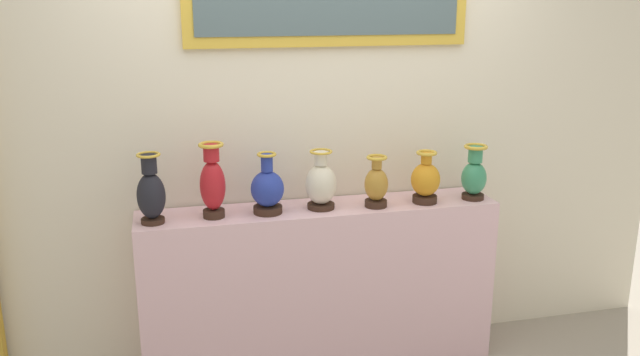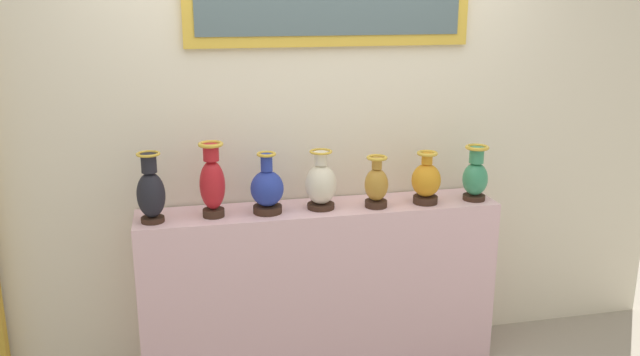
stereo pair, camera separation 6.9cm
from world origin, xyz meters
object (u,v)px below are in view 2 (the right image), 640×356
at_px(vase_onyx, 151,192).
at_px(vase_amber, 426,181).
at_px(vase_crimson, 212,182).
at_px(vase_ivory, 321,184).
at_px(vase_cobalt, 267,189).
at_px(vase_jade, 475,176).
at_px(vase_ochre, 376,185).

bearing_deg(vase_onyx, vase_amber, -0.07).
height_order(vase_crimson, vase_amber, vase_crimson).
height_order(vase_ivory, vase_amber, vase_ivory).
bearing_deg(vase_cobalt, vase_amber, -1.50).
relative_size(vase_onyx, vase_amber, 1.24).
bearing_deg(vase_jade, vase_cobalt, 178.77).
bearing_deg(vase_cobalt, vase_crimson, -179.69).
bearing_deg(vase_cobalt, vase_jade, -1.23).
bearing_deg(vase_ivory, vase_jade, -2.40).
distance_m(vase_onyx, vase_jade, 1.79).
xyz_separation_m(vase_ochre, vase_jade, (0.59, 0.00, 0.01)).
bearing_deg(vase_onyx, vase_jade, -0.13).
xyz_separation_m(vase_amber, vase_jade, (0.30, -0.00, 0.01)).
relative_size(vase_onyx, vase_jade, 1.16).
bearing_deg(vase_crimson, vase_jade, -0.93).
xyz_separation_m(vase_ochre, vase_amber, (0.29, 0.01, 0.00)).
distance_m(vase_ochre, vase_amber, 0.29).
distance_m(vase_onyx, vase_cobalt, 0.60).
distance_m(vase_ochre, vase_jade, 0.59).
bearing_deg(vase_onyx, vase_ivory, 2.11).
relative_size(vase_onyx, vase_cobalt, 1.11).
xyz_separation_m(vase_onyx, vase_ochre, (1.20, -0.01, -0.03)).
bearing_deg(vase_jade, vase_ivory, 177.60).
height_order(vase_cobalt, vase_jade, vase_cobalt).
xyz_separation_m(vase_crimson, vase_amber, (1.18, -0.02, -0.06)).
bearing_deg(vase_crimson, vase_cobalt, 0.31).
relative_size(vase_ochre, vase_amber, 0.97).
xyz_separation_m(vase_cobalt, vase_amber, (0.89, -0.02, -0.00)).
bearing_deg(vase_amber, vase_jade, -0.41).
xyz_separation_m(vase_ivory, vase_amber, (0.59, -0.03, -0.01)).
relative_size(vase_crimson, vase_jade, 1.26).
xyz_separation_m(vase_cobalt, vase_jade, (1.19, -0.03, 0.01)).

